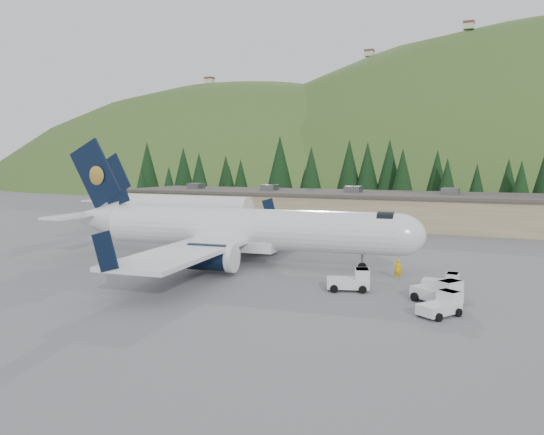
{
  "coord_description": "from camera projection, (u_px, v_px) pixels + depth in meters",
  "views": [
    {
      "loc": [
        23.49,
        -45.75,
        9.88
      ],
      "look_at": [
        0.0,
        6.0,
        4.0
      ],
      "focal_mm": 35.0,
      "sensor_mm": 36.0,
      "label": 1
    }
  ],
  "objects": [
    {
      "name": "ground",
      "position": [
        247.0,
        264.0,
        52.11
      ],
      "size": [
        600.0,
        600.0,
        0.0
      ],
      "primitive_type": "plane",
      "color": "slate"
    },
    {
      "name": "terminal_building",
      "position": [
        324.0,
        206.0,
        88.32
      ],
      "size": [
        71.0,
        17.0,
        6.1
      ],
      "color": "#907E5D",
      "rests_on": "ground"
    },
    {
      "name": "baggage_tug_a",
      "position": [
        352.0,
        281.0,
        41.05
      ],
      "size": [
        3.59,
        2.75,
        1.73
      ],
      "rotation": [
        0.0,
        0.0,
        0.33
      ],
      "color": "silver",
      "rests_on": "ground"
    },
    {
      "name": "baggage_tug_c",
      "position": [
        442.0,
        305.0,
        34.32
      ],
      "size": [
        2.81,
        3.23,
        1.55
      ],
      "rotation": [
        0.0,
        0.0,
        1.01
      ],
      "color": "silver",
      "rests_on": "ground"
    },
    {
      "name": "tree_line",
      "position": [
        364.0,
        174.0,
        109.07
      ],
      "size": [
        113.54,
        16.94,
        14.5
      ],
      "color": "black",
      "rests_on": "ground"
    },
    {
      "name": "second_airliner",
      "position": [
        168.0,
        205.0,
        81.94
      ],
      "size": [
        27.5,
        11.0,
        10.05
      ],
      "color": "white",
      "rests_on": "ground"
    },
    {
      "name": "baggage_tug_d",
      "position": [
        440.0,
        293.0,
        37.17
      ],
      "size": [
        3.77,
        3.28,
        1.81
      ],
      "rotation": [
        0.0,
        0.0,
        -0.56
      ],
      "color": "silver",
      "rests_on": "ground"
    },
    {
      "name": "ramp_worker",
      "position": [
        398.0,
        269.0,
        44.95
      ],
      "size": [
        0.67,
        0.46,
        1.77
      ],
      "primitive_type": "imported",
      "rotation": [
        0.0,
        0.0,
        3.2
      ],
      "color": "#EBB500",
      "rests_on": "ground"
    },
    {
      "name": "airliner",
      "position": [
        236.0,
        230.0,
        52.11
      ],
      "size": [
        37.73,
        35.46,
        12.51
      ],
      "rotation": [
        0.0,
        0.0,
        0.1
      ],
      "color": "white",
      "rests_on": "ground"
    },
    {
      "name": "baggage_tug_b",
      "position": [
        444.0,
        282.0,
        41.07
      ],
      "size": [
        2.74,
        1.72,
        1.44
      ],
      "rotation": [
        0.0,
        0.0,
        -0.04
      ],
      "color": "silver",
      "rests_on": "ground"
    }
  ]
}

